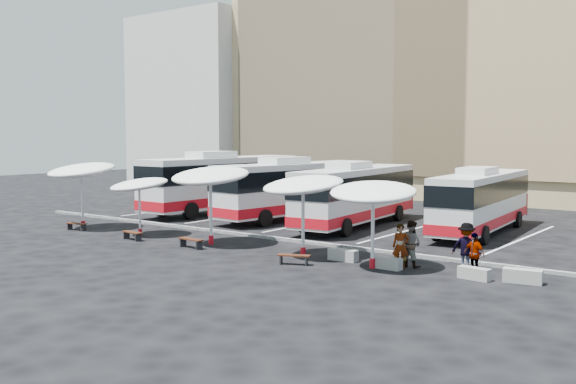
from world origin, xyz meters
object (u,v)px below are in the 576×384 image
Objects in this scene: conc_bench_3 at (523,276)px; bus_3 at (482,199)px; sunshade_3 at (303,185)px; wood_bench_2 at (191,241)px; wood_bench_0 at (76,225)px; conc_bench_2 at (474,273)px; conc_bench_1 at (387,263)px; passenger_1 at (411,244)px; passenger_3 at (466,247)px; sunshade_2 at (210,176)px; bus_0 at (223,181)px; wood_bench_1 at (132,234)px; bus_1 at (296,187)px; passenger_2 at (474,254)px; bus_2 at (357,193)px; sunshade_0 at (82,170)px; sunshade_1 at (139,185)px; sunshade_4 at (373,192)px; wood_bench_3 at (294,257)px; conc_bench_0 at (343,255)px; passenger_0 at (401,246)px.

bus_3 is at bearing 117.11° from conc_bench_3.
sunshade_3 is 2.86× the size of wood_bench_2.
conc_bench_2 is at bearing 3.66° from wood_bench_0.
sunshade_3 is 5.07m from conc_bench_1.
passenger_1 is 2.16m from passenger_3.
wood_bench_2 is 1.11× the size of conc_bench_3.
wood_bench_2 is at bearing -91.40° from sunshade_2.
bus_0 reaches higher than wood_bench_1.
bus_1 reaches higher than wood_bench_1.
wood_bench_0 is 22.07m from passenger_2.
wood_bench_0 is at bearing -114.04° from bus_1.
bus_2 reaches higher than wood_bench_1.
wood_bench_2 is (-9.16, -12.82, -1.50)m from bus_3.
sunshade_0 is 1.02× the size of sunshade_1.
sunshade_1 is 2.71× the size of wood_bench_1.
sunshade_4 reaches higher than passenger_1.
sunshade_3 is (3.08, -9.62, 1.18)m from bus_2.
wood_bench_1 is 1.03× the size of wood_bench_3.
bus_1 is at bearing -27.90° from passenger_1.
conc_bench_1 reaches higher than wood_bench_2.
conc_bench_2 is at bearing 1.12° from sunshade_2.
conc_bench_0 is (9.85, -10.02, -1.77)m from bus_1.
sunshade_0 is at bearing 176.07° from wood_bench_3.
bus_0 is at bearing 85.78° from sunshade_0.
passenger_2 is at bearing -46.12° from bus_2.
conc_bench_3 is at bearing 2.89° from sunshade_0.
conc_bench_0 is at bearing 7.57° from sunshade_3.
conc_bench_2 reaches higher than wood_bench_0.
wood_bench_0 is (-18.27, -0.94, -2.72)m from sunshade_4.
bus_2 is 15.33m from conc_bench_3.
sunshade_1 is at bearing -69.19° from bus_0.
wood_bench_1 is 10.23m from wood_bench_3.
passenger_3 reaches higher than wood_bench_0.
conc_bench_0 is (7.35, 1.69, -0.10)m from wood_bench_2.
bus_0 is at bearing 149.29° from sunshade_4.
sunshade_2 is at bearing -177.10° from conc_bench_0.
sunshade_3 is at bearing -172.43° from conc_bench_0.
sunshade_1 is at bearing 156.07° from passenger_0.
wood_bench_2 reaches higher than wood_bench_0.
passenger_2 is at bearing 3.56° from sunshade_0.
conc_bench_0 is 0.68× the size of passenger_3.
passenger_3 is (12.27, 2.80, 0.61)m from wood_bench_2.
sunshade_3 is at bearing 12.73° from passenger_3.
wood_bench_3 is 4.34m from passenger_0.
sunshade_1 is 2.96× the size of conc_bench_0.
passenger_0 is 0.60m from passenger_1.
passenger_2 is (5.44, 0.55, 0.57)m from conc_bench_0.
sunshade_0 reaches higher than conc_bench_1.
sunshade_1 is 0.88× the size of sunshade_2.
wood_bench_2 is 0.78× the size of passenger_3.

